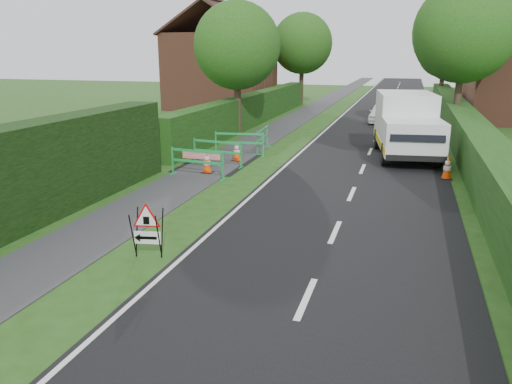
{
  "coord_description": "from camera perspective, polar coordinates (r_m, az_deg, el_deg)",
  "views": [
    {
      "loc": [
        3.96,
        -6.83,
        4.19
      ],
      "look_at": [
        0.53,
        4.44,
        0.87
      ],
      "focal_mm": 35.0,
      "sensor_mm": 36.0,
      "label": 1
    }
  ],
  "objects": [
    {
      "name": "ped_barrier_2",
      "position": [
        20.81,
        -1.91,
        5.87
      ],
      "size": [
        2.09,
        0.65,
        1.0
      ],
      "rotation": [
        0.0,
        0.0,
        0.15
      ],
      "color": "green",
      "rests_on": "ground"
    },
    {
      "name": "works_van",
      "position": [
        21.52,
        16.83,
        7.48
      ],
      "size": [
        2.94,
        5.83,
        2.55
      ],
      "rotation": [
        0.0,
        0.0,
        0.14
      ],
      "color": "silver",
      "rests_on": "ground"
    },
    {
      "name": "traffic_cone_3",
      "position": [
        17.86,
        -5.62,
        3.38
      ],
      "size": [
        0.38,
        0.38,
        0.79
      ],
      "color": "black",
      "rests_on": "ground"
    },
    {
      "name": "tree_nw",
      "position": [
        26.27,
        -2.18,
        16.35
      ],
      "size": [
        4.4,
        4.4,
        6.7
      ],
      "color": "#2D2116",
      "rests_on": "ground"
    },
    {
      "name": "traffic_cone_1",
      "position": [
        20.61,
        20.28,
        4.13
      ],
      "size": [
        0.38,
        0.38,
        0.79
      ],
      "color": "black",
      "rests_on": "ground"
    },
    {
      "name": "traffic_cone_4",
      "position": [
        19.8,
        -2.21,
        4.66
      ],
      "size": [
        0.38,
        0.38,
        0.79
      ],
      "color": "black",
      "rests_on": "ground"
    },
    {
      "name": "triangle_sign",
      "position": [
        10.6,
        -12.54,
        -3.84
      ],
      "size": [
        0.81,
        0.81,
        1.02
      ],
      "rotation": [
        0.0,
        0.0,
        0.19
      ],
      "color": "black",
      "rests_on": "ground"
    },
    {
      "name": "tree_fe",
      "position": [
        44.9,
        20.76,
        14.79
      ],
      "size": [
        4.2,
        4.2,
        6.33
      ],
      "color": "#2D2116",
      "rests_on": "ground"
    },
    {
      "name": "hatchback_car",
      "position": [
        31.82,
        14.12,
        8.74
      ],
      "size": [
        1.42,
        3.41,
        1.15
      ],
      "primitive_type": "imported",
      "rotation": [
        0.0,
        0.0,
        -0.02
      ],
      "color": "white",
      "rests_on": "ground"
    },
    {
      "name": "tree_fw",
      "position": [
        41.72,
        5.31,
        16.54
      ],
      "size": [
        4.8,
        4.8,
        7.24
      ],
      "color": "#2D2116",
      "rests_on": "ground"
    },
    {
      "name": "ped_barrier_1",
      "position": [
        18.97,
        -4.45,
        4.86
      ],
      "size": [
        2.09,
        0.61,
        1.0
      ],
      "rotation": [
        0.0,
        0.0,
        -0.13
      ],
      "color": "green",
      "rests_on": "ground"
    },
    {
      "name": "redwhite_plank",
      "position": [
        18.87,
        -6.23,
        2.81
      ],
      "size": [
        1.5,
        0.08,
        0.25
      ],
      "primitive_type": "cube",
      "rotation": [
        0.0,
        0.0,
        0.03
      ],
      "color": "red",
      "rests_on": "ground"
    },
    {
      "name": "tree_ne",
      "position": [
        28.95,
        22.74,
        16.52
      ],
      "size": [
        5.2,
        5.2,
        7.79
      ],
      "color": "#2D2116",
      "rests_on": "ground"
    },
    {
      "name": "house_east_b",
      "position": [
        49.5,
        26.97,
        12.58
      ],
      "size": [
        7.5,
        7.4,
        7.88
      ],
      "color": "brown",
      "rests_on": "ground"
    },
    {
      "name": "hedge_east",
      "position": [
        23.35,
        22.94,
        4.14
      ],
      "size": [
        1.2,
        50.0,
        1.5
      ],
      "primitive_type": "cube",
      "color": "#14380F",
      "rests_on": "ground"
    },
    {
      "name": "ped_barrier_3",
      "position": [
        21.87,
        0.77,
        6.36
      ],
      "size": [
        0.49,
        2.08,
        1.0
      ],
      "rotation": [
        0.0,
        0.0,
        1.64
      ],
      "color": "green",
      "rests_on": "ground"
    },
    {
      "name": "hedge_west_far",
      "position": [
        30.48,
        -0.33,
        7.83
      ],
      "size": [
        1.0,
        24.0,
        1.8
      ],
      "primitive_type": "cube",
      "color": "#14380F",
      "rests_on": "ground"
    },
    {
      "name": "ped_barrier_0",
      "position": [
        17.24,
        -6.76,
        3.7
      ],
      "size": [
        2.09,
        0.61,
        1.0
      ],
      "rotation": [
        0.0,
        0.0,
        -0.13
      ],
      "color": "green",
      "rests_on": "ground"
    },
    {
      "name": "ground",
      "position": [
        8.94,
        -11.91,
        -12.59
      ],
      "size": [
        120.0,
        120.0,
        0.0
      ],
      "primitive_type": "plane",
      "color": "#204513",
      "rests_on": "ground"
    },
    {
      "name": "traffic_cone_0",
      "position": [
        18.17,
        21.02,
        2.61
      ],
      "size": [
        0.38,
        0.38,
        0.79
      ],
      "color": "black",
      "rests_on": "ground"
    },
    {
      "name": "footpath",
      "position": [
        42.61,
        7.56,
        9.96
      ],
      "size": [
        2.0,
        90.0,
        0.02
      ],
      "primitive_type": "cube",
      "color": "#2D2D30",
      "rests_on": "ground"
    },
    {
      "name": "traffic_cone_2",
      "position": [
        22.73,
        19.43,
        5.21
      ],
      "size": [
        0.38,
        0.38,
        0.79
      ],
      "color": "black",
      "rests_on": "ground"
    },
    {
      "name": "house_west",
      "position": [
        39.41,
        -3.94,
        13.81
      ],
      "size": [
        7.5,
        7.4,
        7.88
      ],
      "color": "brown",
      "rests_on": "ground"
    },
    {
      "name": "road_surface",
      "position": [
        42.07,
        15.07,
        9.49
      ],
      "size": [
        6.0,
        90.0,
        0.02
      ],
      "primitive_type": "cube",
      "color": "black",
      "rests_on": "ground"
    }
  ]
}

